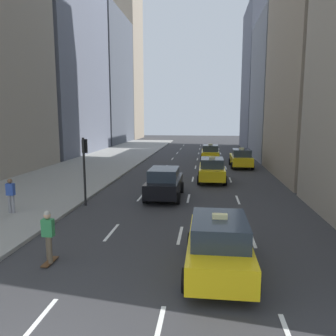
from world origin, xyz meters
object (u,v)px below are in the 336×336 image
object	(u,v)px
taxi_fourth	(219,244)
traffic_light_pole	(85,160)
skateboarder	(48,234)
pedestrian_mid_block	(11,194)
taxi_second	(241,158)
taxi_lead	(210,153)
sedan_black_near	(164,183)
taxi_third	(212,170)

from	to	relation	value
taxi_fourth	traffic_light_pole	xyz separation A→B (m)	(-6.75, 6.89, 1.53)
skateboarder	traffic_light_pole	distance (m)	7.22
pedestrian_mid_block	taxi_second	bearing A→B (deg)	53.57
taxi_lead	pedestrian_mid_block	xyz separation A→B (m)	(-9.54, -21.02, 0.19)
skateboarder	sedan_black_near	bearing A→B (deg)	74.12
taxi_lead	sedan_black_near	size ratio (longest dim) A/B	1.00
taxi_lead	taxi_fourth	bearing A→B (deg)	-90.00
taxi_second	taxi_third	xyz separation A→B (m)	(-2.80, -7.09, 0.00)
taxi_second	taxi_third	world-z (taller)	same
taxi_fourth	skateboarder	bearing A→B (deg)	-179.50
taxi_second	skateboarder	xyz separation A→B (m)	(-8.16, -21.37, 0.08)
taxi_second	pedestrian_mid_block	size ratio (longest dim) A/B	2.67
pedestrian_mid_block	traffic_light_pole	bearing A→B (deg)	39.37
sedan_black_near	traffic_light_pole	size ratio (longest dim) A/B	1.22
taxi_third	taxi_fourth	size ratio (longest dim) A/B	1.00
taxi_fourth	taxi_lead	bearing A→B (deg)	90.00
taxi_lead	skateboarder	xyz separation A→B (m)	(-5.36, -25.66, 0.08)
taxi_second	pedestrian_mid_block	xyz separation A→B (m)	(-12.34, -16.72, 0.19)
skateboarder	pedestrian_mid_block	distance (m)	6.25
sedan_black_near	pedestrian_mid_block	bearing A→B (deg)	-147.18
taxi_second	taxi_fourth	bearing A→B (deg)	-97.48
skateboarder	pedestrian_mid_block	xyz separation A→B (m)	(-4.18, 4.64, 0.10)
taxi_third	skateboarder	distance (m)	15.25
taxi_third	taxi_fourth	bearing A→B (deg)	-90.00
taxi_second	taxi_fourth	xyz separation A→B (m)	(-2.80, -21.32, 0.00)
taxi_second	skateboarder	size ratio (longest dim) A/B	2.52
traffic_light_pole	pedestrian_mid_block	bearing A→B (deg)	-140.63
sedan_black_near	traffic_light_pole	distance (m)	4.70
taxi_fourth	sedan_black_near	xyz separation A→B (m)	(-2.80, 8.95, 0.02)
sedan_black_near	traffic_light_pole	bearing A→B (deg)	-152.48
sedan_black_near	skateboarder	world-z (taller)	sedan_black_near
pedestrian_mid_block	traffic_light_pole	xyz separation A→B (m)	(2.79, 2.29, 1.34)
taxi_third	skateboarder	xyz separation A→B (m)	(-5.36, -14.28, 0.08)
taxi_third	traffic_light_pole	bearing A→B (deg)	-132.60
taxi_second	pedestrian_mid_block	distance (m)	20.78
taxi_third	pedestrian_mid_block	distance (m)	13.56
taxi_second	traffic_light_pole	xyz separation A→B (m)	(-9.55, -14.43, 1.53)
pedestrian_mid_block	traffic_light_pole	distance (m)	3.85
sedan_black_near	skateboarder	distance (m)	9.35
taxi_lead	taxi_second	xyz separation A→B (m)	(2.80, -4.29, 0.00)
taxi_lead	sedan_black_near	bearing A→B (deg)	-99.54
taxi_third	taxi_fourth	world-z (taller)	same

